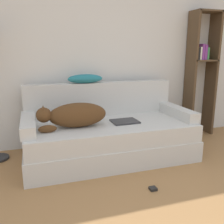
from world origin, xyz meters
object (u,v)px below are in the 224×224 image
(laptop, at_px, (125,121))
(power_adapter, at_px, (153,189))
(bookshelf, at_px, (201,68))
(couch, at_px, (110,140))
(dog, at_px, (74,115))
(throw_pillow, at_px, (85,79))

(laptop, bearing_deg, power_adapter, -92.45)
(laptop, height_order, bookshelf, bookshelf)
(couch, distance_m, laptop, 0.30)
(laptop, distance_m, power_adapter, 0.92)
(dog, bearing_deg, bookshelf, 14.75)
(couch, height_order, laptop, laptop)
(power_adapter, bearing_deg, bookshelf, 42.57)
(bookshelf, bearing_deg, dog, -165.25)
(throw_pillow, relative_size, power_adapter, 6.78)
(bookshelf, bearing_deg, throw_pillow, -177.69)
(dog, height_order, throw_pillow, throw_pillow)
(laptop, distance_m, bookshelf, 1.61)
(couch, xyz_separation_m, bookshelf, (1.59, 0.46, 0.81))
(throw_pillow, bearing_deg, laptop, -48.83)
(couch, xyz_separation_m, throw_pillow, (-0.20, 0.39, 0.71))
(dog, relative_size, bookshelf, 0.42)
(couch, distance_m, bookshelf, 1.84)
(laptop, bearing_deg, couch, 165.05)
(power_adapter, bearing_deg, dog, 127.36)
(dog, xyz_separation_m, power_adapter, (0.59, -0.78, -0.57))
(couch, relative_size, bookshelf, 1.08)
(throw_pillow, height_order, power_adapter, throw_pillow)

